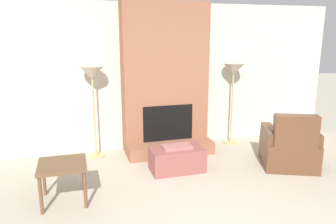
# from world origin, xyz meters

# --- Properties ---
(wall_back) EXTENTS (6.87, 0.06, 2.60)m
(wall_back) POSITION_xyz_m (0.00, 3.33, 1.30)
(wall_back) COLOR beige
(wall_back) RESTS_ON ground_plane
(fireplace) EXTENTS (1.51, 0.76, 2.60)m
(fireplace) POSITION_xyz_m (0.00, 3.07, 1.21)
(fireplace) COLOR #935B42
(fireplace) RESTS_ON ground_plane
(ottoman) EXTENTS (0.81, 0.45, 0.41)m
(ottoman) POSITION_xyz_m (-0.10, 2.06, 0.19)
(ottoman) COLOR #8C4C47
(ottoman) RESTS_ON ground_plane
(armchair) EXTENTS (1.05, 1.07, 0.90)m
(armchair) POSITION_xyz_m (1.66, 1.72, 0.29)
(armchair) COLOR brown
(armchair) RESTS_ON ground_plane
(side_table) EXTENTS (0.58, 0.58, 0.51)m
(side_table) POSITION_xyz_m (-1.76, 1.56, 0.44)
(side_table) COLOR brown
(side_table) RESTS_ON ground_plane
(floor_lamp_left) EXTENTS (0.39, 0.39, 1.55)m
(floor_lamp_left) POSITION_xyz_m (-1.26, 3.03, 1.37)
(floor_lamp_left) COLOR tan
(floor_lamp_left) RESTS_ON ground_plane
(floor_lamp_right) EXTENTS (0.39, 0.39, 1.54)m
(floor_lamp_right) POSITION_xyz_m (1.30, 3.03, 1.35)
(floor_lamp_right) COLOR tan
(floor_lamp_right) RESTS_ON ground_plane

